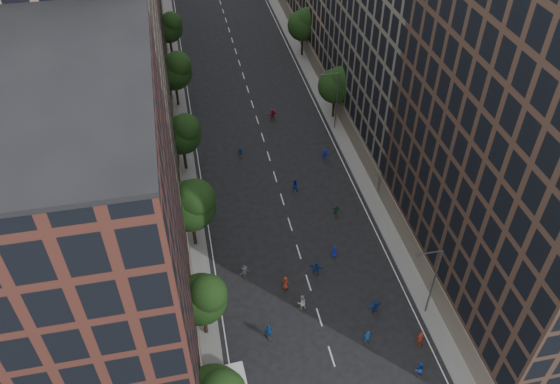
# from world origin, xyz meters

# --- Properties ---
(ground) EXTENTS (240.00, 240.00, 0.00)m
(ground) POSITION_xyz_m (0.00, 40.00, 0.00)
(ground) COLOR black
(ground) RESTS_ON ground
(sidewalk_left) EXTENTS (4.00, 105.00, 0.15)m
(sidewalk_left) POSITION_xyz_m (-12.00, 47.50, 0.07)
(sidewalk_left) COLOR slate
(sidewalk_left) RESTS_ON ground
(sidewalk_right) EXTENTS (4.00, 105.00, 0.15)m
(sidewalk_right) POSITION_xyz_m (12.00, 47.50, 0.07)
(sidewalk_right) COLOR slate
(sidewalk_right) RESTS_ON ground
(bldg_left_a) EXTENTS (14.00, 22.00, 30.00)m
(bldg_left_a) POSITION_xyz_m (-19.00, 11.00, 15.00)
(bldg_left_a) COLOR #4E251D
(bldg_left_a) RESTS_ON ground
(bldg_left_b) EXTENTS (14.00, 26.00, 34.00)m
(bldg_left_b) POSITION_xyz_m (-19.00, 35.00, 17.00)
(bldg_left_b) COLOR #92795F
(bldg_left_b) RESTS_ON ground
(bldg_left_c) EXTENTS (14.00, 20.00, 28.00)m
(bldg_left_c) POSITION_xyz_m (-19.00, 58.00, 14.00)
(bldg_left_c) COLOR #4E251D
(bldg_left_c) RESTS_ON ground
(bldg_right_a) EXTENTS (14.00, 30.00, 36.00)m
(bldg_right_a) POSITION_xyz_m (19.00, 15.00, 18.00)
(bldg_right_a) COLOR #453025
(bldg_right_a) RESTS_ON ground
(bldg_right_b) EXTENTS (14.00, 28.00, 33.00)m
(bldg_right_b) POSITION_xyz_m (19.00, 44.00, 16.50)
(bldg_right_b) COLOR #686156
(bldg_right_b) RESTS_ON ground
(tree_left_1) EXTENTS (4.80, 4.80, 8.21)m
(tree_left_1) POSITION_xyz_m (-11.02, 13.86, 5.55)
(tree_left_1) COLOR black
(tree_left_1) RESTS_ON ground
(tree_left_2) EXTENTS (5.60, 5.60, 9.45)m
(tree_left_2) POSITION_xyz_m (-10.99, 25.83, 6.36)
(tree_left_2) COLOR black
(tree_left_2) RESTS_ON ground
(tree_left_3) EXTENTS (5.00, 5.00, 8.58)m
(tree_left_3) POSITION_xyz_m (-11.02, 39.85, 5.82)
(tree_left_3) COLOR black
(tree_left_3) RESTS_ON ground
(tree_left_4) EXTENTS (5.40, 5.40, 9.08)m
(tree_left_4) POSITION_xyz_m (-11.00, 55.84, 6.10)
(tree_left_4) COLOR black
(tree_left_4) RESTS_ON ground
(tree_left_5) EXTENTS (4.80, 4.80, 8.33)m
(tree_left_5) POSITION_xyz_m (-11.02, 71.86, 5.68)
(tree_left_5) COLOR black
(tree_left_5) RESTS_ON ground
(tree_right_a) EXTENTS (5.00, 5.00, 8.39)m
(tree_right_a) POSITION_xyz_m (11.38, 47.85, 5.63)
(tree_right_a) COLOR black
(tree_right_a) RESTS_ON ground
(tree_right_b) EXTENTS (5.20, 5.20, 8.83)m
(tree_right_b) POSITION_xyz_m (11.39, 67.85, 5.96)
(tree_right_b) COLOR black
(tree_right_b) RESTS_ON ground
(streetlamp_near) EXTENTS (2.64, 0.22, 9.06)m
(streetlamp_near) POSITION_xyz_m (10.37, 12.00, 5.17)
(streetlamp_near) COLOR #595B60
(streetlamp_near) RESTS_ON ground
(streetlamp_far) EXTENTS (2.64, 0.22, 9.06)m
(streetlamp_far) POSITION_xyz_m (10.37, 45.00, 5.17)
(streetlamp_far) COLOR #595B60
(streetlamp_far) RESTS_ON ground
(skater_1) EXTENTS (0.66, 0.44, 1.79)m
(skater_1) POSITION_xyz_m (3.65, 9.77, 0.90)
(skater_1) COLOR #124695
(skater_1) RESTS_ON ground
(skater_2) EXTENTS (0.90, 0.73, 1.74)m
(skater_2) POSITION_xyz_m (7.14, 5.61, 0.87)
(skater_2) COLOR #1646B7
(skater_2) RESTS_ON ground
(skater_4) EXTENTS (1.16, 0.78, 1.83)m
(skater_4) POSITION_xyz_m (-5.37, 12.26, 0.91)
(skater_4) COLOR navy
(skater_4) RESTS_ON ground
(skater_5) EXTENTS (1.63, 0.79, 1.69)m
(skater_5) POSITION_xyz_m (5.56, 12.97, 0.85)
(skater_5) COLOR navy
(skater_5) RESTS_ON ground
(skater_6) EXTENTS (0.90, 0.75, 1.58)m
(skater_6) POSITION_xyz_m (-2.54, 17.80, 0.79)
(skater_6) COLOR #AA361C
(skater_6) RESTS_ON ground
(skater_7) EXTENTS (0.69, 0.49, 1.78)m
(skater_7) POSITION_xyz_m (8.50, 8.60, 0.89)
(skater_7) COLOR maroon
(skater_7) RESTS_ON ground
(skater_8) EXTENTS (0.98, 0.79, 1.92)m
(skater_8) POSITION_xyz_m (-1.49, 14.89, 0.96)
(skater_8) COLOR #B7B6B2
(skater_8) RESTS_ON ground
(skater_9) EXTENTS (1.29, 0.94, 1.79)m
(skater_9) POSITION_xyz_m (-6.46, 20.02, 0.89)
(skater_9) COLOR #3D3D41
(skater_9) RESTS_ON ground
(skater_10) EXTENTS (1.08, 0.74, 1.70)m
(skater_10) POSITION_xyz_m (5.70, 27.31, 0.85)
(skater_10) COLOR #1C5F30
(skater_10) RESTS_ON ground
(skater_11) EXTENTS (1.57, 1.06, 1.63)m
(skater_11) POSITION_xyz_m (1.10, 19.06, 0.81)
(skater_11) COLOR #123E94
(skater_11) RESTS_ON ground
(skater_12) EXTENTS (0.87, 0.74, 1.51)m
(skater_12) POSITION_xyz_m (3.65, 21.04, 0.76)
(skater_12) COLOR #151DAD
(skater_12) RESTS_ON ground
(skater_13) EXTENTS (0.64, 0.43, 1.70)m
(skater_13) POSITION_xyz_m (-8.50, 32.13, 0.85)
(skater_13) COLOR #161DB9
(skater_13) RESTS_ON ground
(skater_14) EXTENTS (0.95, 0.77, 1.84)m
(skater_14) POSITION_xyz_m (1.81, 32.60, 0.92)
(skater_14) COLOR #1431A7
(skater_14) RESTS_ON ground
(skater_15) EXTENTS (1.19, 0.72, 1.79)m
(skater_15) POSITION_xyz_m (7.22, 38.04, 0.89)
(skater_15) COLOR #11168D
(skater_15) RESTS_ON ground
(skater_16) EXTENTS (0.90, 0.39, 1.53)m
(skater_16) POSITION_xyz_m (-3.73, 41.08, 0.77)
(skater_16) COLOR #134A9D
(skater_16) RESTS_ON ground
(skater_17) EXTENTS (1.77, 0.70, 1.86)m
(skater_17) POSITION_xyz_m (2.21, 49.01, 0.93)
(skater_17) COLOR #AD1C3A
(skater_17) RESTS_ON ground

